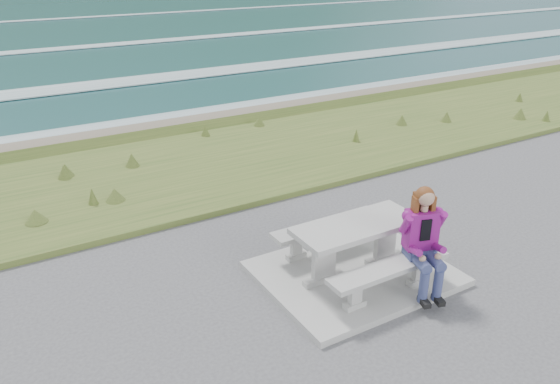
{
  "coord_description": "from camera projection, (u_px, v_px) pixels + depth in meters",
  "views": [
    {
      "loc": [
        -4.29,
        -5.18,
        4.29
      ],
      "look_at": [
        -0.52,
        1.2,
        0.98
      ],
      "focal_mm": 35.0,
      "sensor_mm": 36.0,
      "label": 1
    }
  ],
  "objects": [
    {
      "name": "concrete_slab",
      "position": [
        354.0,
        273.0,
        7.79
      ],
      "size": [
        2.6,
        2.1,
        0.1
      ],
      "primitive_type": "cube",
      "color": "#B0B1AB",
      "rests_on": "ground"
    },
    {
      "name": "ocean",
      "position": [
        54.0,
        76.0,
        28.24
      ],
      "size": [
        1600.0,
        1600.0,
        0.09
      ],
      "color": "#1B4B4E",
      "rests_on": "ground"
    },
    {
      "name": "grass_verge",
      "position": [
        211.0,
        167.0,
        11.74
      ],
      "size": [
        160.0,
        4.5,
        0.22
      ],
      "primitive_type": "cube",
      "color": "#36531F",
      "rests_on": "ground"
    },
    {
      "name": "bench_landward",
      "position": [
        389.0,
        272.0,
        7.08
      ],
      "size": [
        1.8,
        0.35,
        0.45
      ],
      "color": "#B0B1AB",
      "rests_on": "concrete_slab"
    },
    {
      "name": "seated_woman",
      "position": [
        424.0,
        255.0,
        7.12
      ],
      "size": [
        0.6,
        0.8,
        1.44
      ],
      "rotation": [
        0.0,
        0.0,
        -0.31
      ],
      "color": "navy",
      "rests_on": "concrete_slab"
    },
    {
      "name": "bench_seaward",
      "position": [
        327.0,
        229.0,
        8.18
      ],
      "size": [
        1.8,
        0.35,
        0.45
      ],
      "color": "#B0B1AB",
      "rests_on": "concrete_slab"
    },
    {
      "name": "shore_drop",
      "position": [
        165.0,
        131.0,
        14.02
      ],
      "size": [
        160.0,
        0.8,
        2.2
      ],
      "primitive_type": "cube",
      "color": "#6B6450",
      "rests_on": "ground"
    },
    {
      "name": "picnic_table",
      "position": [
        356.0,
        234.0,
        7.53
      ],
      "size": [
        1.8,
        0.75,
        0.75
      ],
      "color": "#B0B1AB",
      "rests_on": "concrete_slab"
    }
  ]
}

